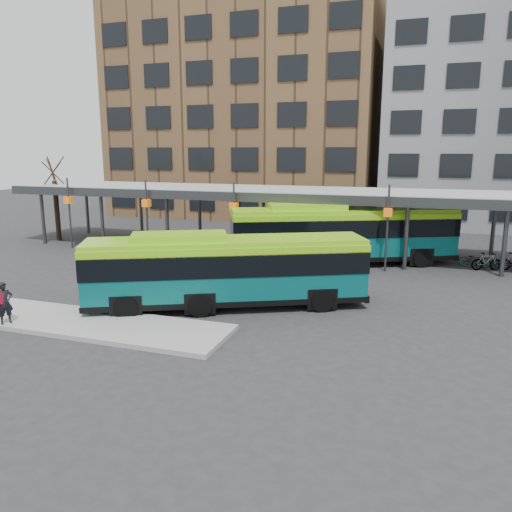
{
  "coord_description": "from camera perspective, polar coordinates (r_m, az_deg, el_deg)",
  "views": [
    {
      "loc": [
        7.85,
        -18.21,
        6.66
      ],
      "look_at": [
        0.57,
        3.28,
        1.8
      ],
      "focal_mm": 35.0,
      "sensor_mm": 36.0,
      "label": 1
    }
  ],
  "objects": [
    {
      "name": "bus_rear",
      "position": [
        29.69,
        9.78,
        2.64
      ],
      "size": [
        13.0,
        8.03,
        3.6
      ],
      "rotation": [
        0.0,
        0.0,
        0.44
      ],
      "color": "#075152",
      "rests_on": "ground"
    },
    {
      "name": "tree",
      "position": [
        39.98,
        -21.82,
        5.16
      ],
      "size": [
        1.64,
        1.64,
        5.6
      ],
      "color": "black",
      "rests_on": "ground"
    },
    {
      "name": "canopy",
      "position": [
        32.19,
        4.45,
        7.14
      ],
      "size": [
        40.0,
        6.53,
        4.8
      ],
      "color": "#999B9E",
      "rests_on": "ground"
    },
    {
      "name": "bus_front",
      "position": [
        21.25,
        -3.52,
        -1.45
      ],
      "size": [
        11.68,
        7.42,
        3.25
      ],
      "rotation": [
        0.0,
        0.0,
        0.46
      ],
      "color": "#075152",
      "rests_on": "ground"
    },
    {
      "name": "building_brick",
      "position": [
        53.47,
        -0.91,
        16.74
      ],
      "size": [
        26.0,
        14.0,
        22.0
      ],
      "primitive_type": "cube",
      "color": "brown",
      "rests_on": "ground"
    },
    {
      "name": "pedestrian",
      "position": [
        21.13,
        -26.81,
        -4.78
      ],
      "size": [
        0.62,
        0.7,
        1.62
      ],
      "rotation": [
        0.0,
        0.0,
        1.07
      ],
      "color": "black",
      "rests_on": "boarding_island"
    },
    {
      "name": "boarding_island",
      "position": [
        21.28,
        -21.57,
        -6.77
      ],
      "size": [
        14.0,
        3.0,
        0.18
      ],
      "primitive_type": "cube",
      "color": "gray",
      "rests_on": "ground"
    },
    {
      "name": "ground",
      "position": [
        20.92,
        -4.4,
        -6.51
      ],
      "size": [
        120.0,
        120.0,
        0.0
      ],
      "primitive_type": "plane",
      "color": "#28282B",
      "rests_on": "ground"
    }
  ]
}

